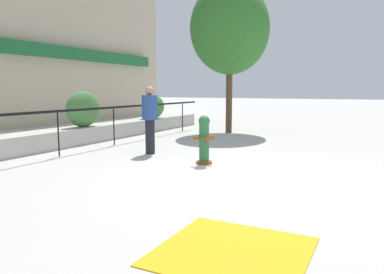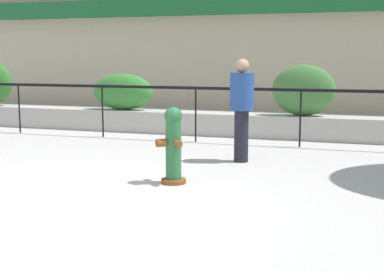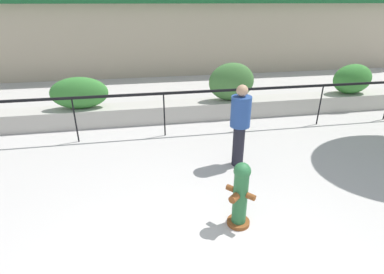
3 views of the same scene
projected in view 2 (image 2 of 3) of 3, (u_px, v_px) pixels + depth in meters
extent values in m
plane|color=#BCB7B2|center=(76.00, 203.00, 6.54)|extent=(120.00, 120.00, 0.00)
cube|color=#195B2D|center=(257.00, 4.00, 16.69)|extent=(27.00, 0.36, 0.56)
cube|color=#B7B2A8|center=(210.00, 124.00, 12.15)|extent=(18.00, 0.70, 0.50)
cube|color=black|center=(196.00, 88.00, 10.99)|extent=(15.00, 0.05, 0.06)
cylinder|color=black|center=(19.00, 108.00, 12.36)|extent=(0.04, 0.04, 1.15)
cylinder|color=black|center=(103.00, 111.00, 11.72)|extent=(0.04, 0.04, 1.15)
cylinder|color=black|center=(196.00, 114.00, 11.07)|extent=(0.04, 0.04, 1.15)
cylinder|color=black|center=(300.00, 118.00, 10.42)|extent=(0.04, 0.04, 1.15)
ellipsoid|color=#387F33|center=(123.00, 92.00, 12.70)|extent=(1.52, 0.58, 0.86)
ellipsoid|color=#427538|center=(303.00, 90.00, 11.41)|extent=(1.34, 0.58, 1.09)
cylinder|color=brown|center=(174.00, 181.00, 7.54)|extent=(0.50, 0.50, 0.06)
cylinder|color=#286638|center=(173.00, 149.00, 7.47)|extent=(0.31, 0.31, 0.85)
sphere|color=#286638|center=(173.00, 116.00, 7.40)|extent=(0.25, 0.25, 0.25)
cylinder|color=brown|center=(161.00, 143.00, 7.39)|extent=(0.18, 0.18, 0.11)
cylinder|color=brown|center=(169.00, 140.00, 7.61)|extent=(0.15, 0.15, 0.09)
cylinder|color=brown|center=(178.00, 144.00, 7.30)|extent=(0.15, 0.15, 0.09)
cylinder|color=black|center=(241.00, 136.00, 9.00)|extent=(0.24, 0.24, 0.88)
cylinder|color=#26478C|center=(242.00, 92.00, 8.89)|extent=(0.40, 0.40, 0.62)
sphere|color=tan|center=(242.00, 66.00, 8.82)|extent=(0.23, 0.23, 0.23)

